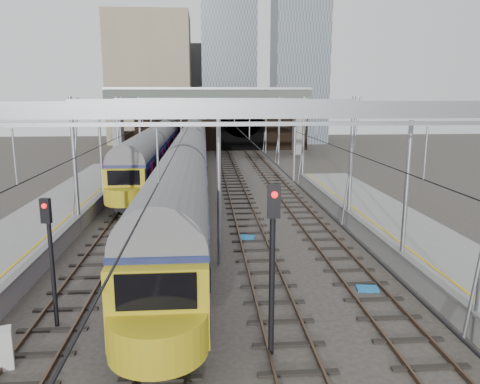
{
  "coord_description": "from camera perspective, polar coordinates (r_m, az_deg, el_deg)",
  "views": [
    {
      "loc": [
        -0.63,
        -19.57,
        7.96
      ],
      "look_at": [
        1.42,
        7.69,
        2.4
      ],
      "focal_mm": 35.0,
      "sensor_mm": 36.0,
      "label": 1
    }
  ],
  "objects": [
    {
      "name": "tracks",
      "position": [
        35.47,
        -3.17,
        -1.45
      ],
      "size": [
        14.4,
        80.0,
        0.22
      ],
      "color": "#4C3828",
      "rests_on": "ground"
    },
    {
      "name": "equip_cover_c",
      "position": [
        20.79,
        15.25,
        -11.29
      ],
      "size": [
        0.96,
        0.74,
        0.1
      ],
      "primitive_type": "cube",
      "rotation": [
        0.0,
        0.0,
        -0.13
      ],
      "color": "#1870BA",
      "rests_on": "ground"
    },
    {
      "name": "signal_near_left",
      "position": [
        17.31,
        -22.16,
        -6.17
      ],
      "size": [
        0.36,
        0.46,
        4.67
      ],
      "rotation": [
        0.0,
        0.0,
        -0.18
      ],
      "color": "black",
      "rests_on": "ground"
    },
    {
      "name": "platform_right",
      "position": [
        22.32,
        25.32,
        -9.04
      ],
      "size": [
        4.32,
        47.0,
        1.12
      ],
      "color": "gray",
      "rests_on": "ground"
    },
    {
      "name": "retaining_wall",
      "position": [
        71.62,
        -2.69,
        8.58
      ],
      "size": [
        28.0,
        2.75,
        9.0
      ],
      "color": "black",
      "rests_on": "ground"
    },
    {
      "name": "equip_cover_b",
      "position": [
        26.72,
        0.81,
        -5.73
      ],
      "size": [
        0.86,
        0.63,
        0.1
      ],
      "primitive_type": "cube",
      "rotation": [
        0.0,
        0.0,
        -0.07
      ],
      "color": "#1870BA",
      "rests_on": "ground"
    },
    {
      "name": "overhead_line",
      "position": [
        41.08,
        -3.46,
        9.54
      ],
      "size": [
        16.8,
        80.0,
        8.0
      ],
      "color": "gray",
      "rests_on": "ground"
    },
    {
      "name": "ground",
      "position": [
        21.13,
        -2.31,
        -10.64
      ],
      "size": [
        160.0,
        160.0,
        0.0
      ],
      "primitive_type": "plane",
      "color": "#38332D",
      "rests_on": "ground"
    },
    {
      "name": "equip_cover_a",
      "position": [
        27.08,
        0.87,
        -5.49
      ],
      "size": [
        1.0,
        0.86,
        0.1
      ],
      "primitive_type": "cube",
      "rotation": [
        0.0,
        0.0,
        -0.35
      ],
      "color": "#1870BA",
      "rests_on": "ground"
    },
    {
      "name": "platform_left",
      "position": [
        25.16,
        -26.58,
        -6.88
      ],
      "size": [
        4.32,
        55.0,
        1.12
      ],
      "color": "gray",
      "rests_on": "ground"
    },
    {
      "name": "overbridge",
      "position": [
        65.57,
        -3.81,
        10.87
      ],
      "size": [
        28.0,
        3.0,
        9.25
      ],
      "color": "gray",
      "rests_on": "ground"
    },
    {
      "name": "train_main",
      "position": [
        46.53,
        -5.98,
        4.81
      ],
      "size": [
        2.97,
        68.54,
        5.05
      ],
      "color": "black",
      "rests_on": "ground"
    },
    {
      "name": "relay_cabinet",
      "position": [
        16.28,
        -27.08,
        -16.67
      ],
      "size": [
        0.76,
        0.69,
        1.24
      ],
      "primitive_type": "cube",
      "rotation": [
        0.0,
        0.0,
        0.35
      ],
      "color": "silver",
      "rests_on": "ground"
    },
    {
      "name": "signal_near_centre",
      "position": [
        14.21,
        3.99,
        -7.27
      ],
      "size": [
        0.4,
        0.49,
        5.47
      ],
      "rotation": [
        0.0,
        0.0,
        -0.08
      ],
      "color": "black",
      "rests_on": "ground"
    },
    {
      "name": "city_skyline",
      "position": [
        90.57,
        -2.25,
        17.28
      ],
      "size": [
        37.5,
        27.5,
        60.0
      ],
      "color": "tan",
      "rests_on": "ground"
    },
    {
      "name": "train_second",
      "position": [
        55.99,
        -9.83,
        5.75
      ],
      "size": [
        2.85,
        49.34,
        4.88
      ],
      "color": "black",
      "rests_on": "ground"
    }
  ]
}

